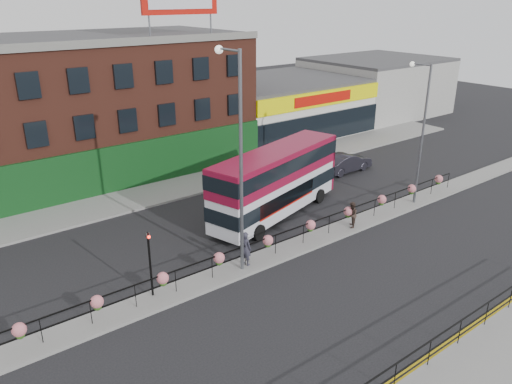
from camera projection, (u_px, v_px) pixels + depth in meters
ground at (289, 250)px, 27.25m from camera, size 120.00×120.00×0.00m
south_pavement at (504, 371)px, 18.38m from camera, size 60.00×4.00×0.15m
north_pavement at (180, 187)px, 36.06m from camera, size 60.00×4.00×0.15m
median at (289, 249)px, 27.22m from camera, size 60.00×1.60×0.15m
yellow_line_inner at (448, 341)px, 20.10m from camera, size 60.00×0.10×0.01m
yellow_line_outer at (452, 343)px, 19.97m from camera, size 60.00×0.10×0.01m
brick_building at (78, 107)px, 37.79m from camera, size 25.00×12.21×10.30m
supermarket at (279, 106)px, 50.01m from camera, size 15.00×12.25×5.30m
warehouse_east at (375, 85)px, 58.27m from camera, size 14.50×12.00×6.30m
median_railing at (290, 233)px, 26.86m from camera, size 30.04×0.56×1.23m
south_railing at (430, 347)px, 18.32m from camera, size 20.04×0.05×1.12m
double_decker_bus at (277, 176)px, 30.71m from camera, size 10.88×5.29×4.29m
car at (346, 163)px, 39.16m from camera, size 1.62×4.50×1.48m
pedestrian_a at (245, 248)px, 25.23m from camera, size 0.93×0.84×1.82m
pedestrian_b at (352, 215)px, 29.36m from camera, size 1.36×1.36×1.58m
lamp_column_west at (237, 146)px, 23.02m from camera, size 0.39×1.89×10.75m
lamp_column_east at (421, 123)px, 31.41m from camera, size 0.32×1.58×9.02m
traffic_light_median at (149, 250)px, 22.09m from camera, size 0.15×0.28×3.65m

